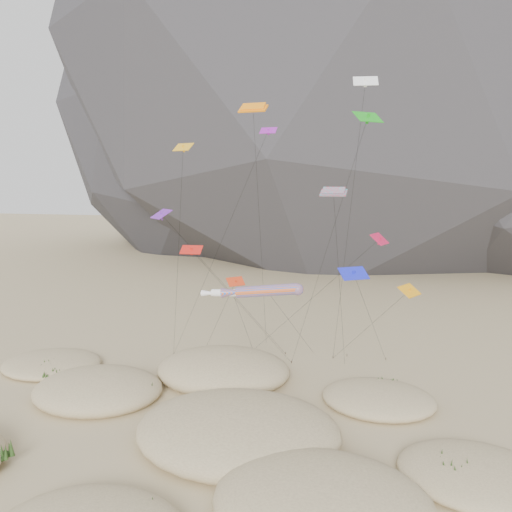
# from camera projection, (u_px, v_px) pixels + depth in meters

# --- Properties ---
(ground) EXTENTS (500.00, 500.00, 0.00)m
(ground) POSITION_uv_depth(u_px,v_px,m) (202.00, 455.00, 38.31)
(ground) COLOR #CCB789
(ground) RESTS_ON ground
(dunes) EXTENTS (53.83, 37.52, 3.73)m
(dunes) POSITION_uv_depth(u_px,v_px,m) (185.00, 425.00, 41.49)
(dunes) COLOR #CCB789
(dunes) RESTS_ON ground
(dune_grass) EXTENTS (43.31, 29.63, 1.48)m
(dune_grass) POSITION_uv_depth(u_px,v_px,m) (197.00, 421.00, 41.98)
(dune_grass) COLOR black
(dune_grass) RESTS_ON ground
(kite_stakes) EXTENTS (25.05, 4.88, 0.30)m
(kite_stakes) POSITION_uv_depth(u_px,v_px,m) (283.00, 355.00, 60.02)
(kite_stakes) COLOR #3F2D1E
(kite_stakes) RESTS_ON ground
(rainbow_tube_kite) EXTENTS (7.18, 19.14, 12.41)m
(rainbow_tube_kite) POSITION_uv_depth(u_px,v_px,m) (264.00, 291.00, 42.50)
(rainbow_tube_kite) COLOR orange
(rainbow_tube_kite) RESTS_ON ground
(white_tube_kite) EXTENTS (5.99, 9.93, 10.61)m
(white_tube_kite) POSITION_uv_depth(u_px,v_px,m) (230.00, 293.00, 48.87)
(white_tube_kite) COLOR white
(white_tube_kite) RESTS_ON ground
(orange_parafoil) EXTENTS (2.96, 13.26, 28.51)m
(orange_parafoil) POSITION_uv_depth(u_px,v_px,m) (253.00, 111.00, 48.83)
(orange_parafoil) COLOR orange
(orange_parafoil) RESTS_ON ground
(multi_parafoil) EXTENTS (2.50, 10.52, 20.37)m
(multi_parafoil) POSITION_uv_depth(u_px,v_px,m) (334.00, 194.00, 45.35)
(multi_parafoil) COLOR #FF1A37
(multi_parafoil) RESTS_ON ground
(delta_kites) EXTENTS (27.23, 19.63, 30.35)m
(delta_kites) POSITION_uv_depth(u_px,v_px,m) (292.00, 205.00, 45.27)
(delta_kites) COLOR white
(delta_kites) RESTS_ON ground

